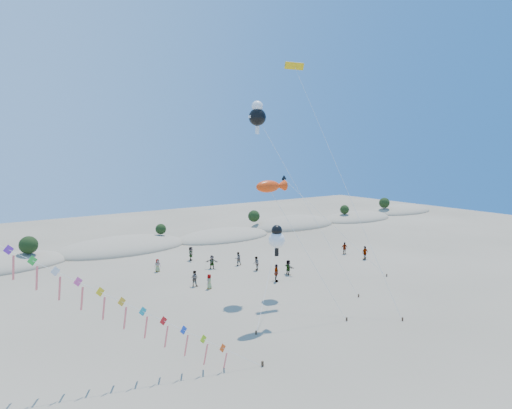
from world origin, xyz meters
name	(u,v)px	position (x,y,z in m)	size (l,w,h in m)	color
ground	(372,400)	(0.00, 0.00, 0.00)	(160.00, 160.00, 0.00)	#7A6B54
dune_ridge	(130,247)	(1.06, 45.14, 0.11)	(145.30, 11.49, 5.57)	gray
fish_kite	(271,187)	(2.72, 13.28, 11.10)	(6.01, 5.10, 11.64)	#3F2D1E
cartoon_kite_low	(277,238)	(6.24, 17.06, 5.70)	(7.55, 7.02, 6.98)	#3F2D1E
cartoon_kite_high	(257,115)	(6.21, 20.26, 17.49)	(7.31, 9.04, 18.90)	#3F2D1E
parafoil_kite	(297,72)	(9.85, 18.65, 21.73)	(2.29, 13.41, 22.76)	#3F2D1E
dark_kite	(317,210)	(14.65, 20.62, 7.36)	(8.63, 8.54, 11.26)	#3F2D1E
beachgoers	(249,263)	(9.04, 26.07, 0.85)	(25.09, 14.79, 1.91)	slate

